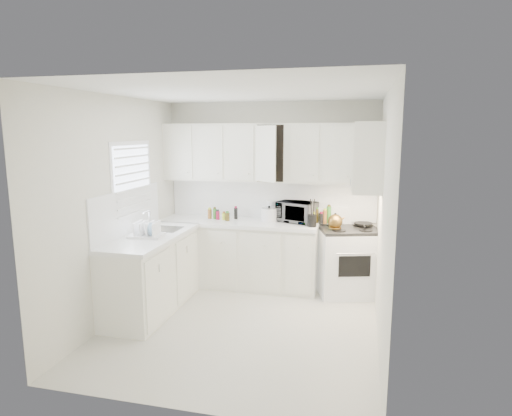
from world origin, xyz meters
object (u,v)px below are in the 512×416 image
(rice_cooker, at_px, (269,214))
(microwave, at_px, (297,210))
(tea_kettle, at_px, (335,220))
(dish_rack, at_px, (146,228))
(utensil_crock, at_px, (312,212))
(stove, at_px, (348,252))

(rice_cooker, bearing_deg, microwave, 9.95)
(tea_kettle, height_order, dish_rack, dish_rack)
(utensil_crock, bearing_deg, microwave, 132.44)
(stove, height_order, tea_kettle, stove)
(rice_cooker, height_order, utensil_crock, utensil_crock)
(stove, height_order, rice_cooker, stove)
(dish_rack, bearing_deg, stove, 21.68)
(microwave, distance_m, dish_rack, 2.07)
(tea_kettle, distance_m, microwave, 0.61)
(utensil_crock, bearing_deg, rice_cooker, 161.77)
(rice_cooker, xyz_separation_m, utensil_crock, (0.62, -0.21, 0.08))
(tea_kettle, xyz_separation_m, microwave, (-0.54, 0.26, 0.07))
(microwave, height_order, dish_rack, microwave)
(microwave, height_order, rice_cooker, microwave)
(rice_cooker, bearing_deg, stove, -0.87)
(stove, distance_m, utensil_crock, 0.75)
(microwave, relative_size, rice_cooker, 2.32)
(microwave, bearing_deg, stove, 11.76)
(microwave, relative_size, utensil_crock, 1.34)
(stove, relative_size, tea_kettle, 4.95)
(rice_cooker, relative_size, dish_rack, 0.58)
(dish_rack, bearing_deg, tea_kettle, 20.22)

